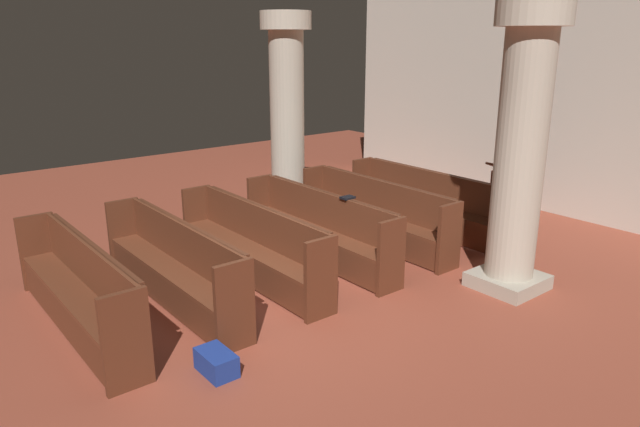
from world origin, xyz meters
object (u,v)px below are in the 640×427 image
pillar_aisle_side (521,147)px  pillar_far_side (287,112)px  pew_row_4 (173,262)px  pew_row_1 (375,212)px  lectern (501,200)px  pew_row_2 (319,226)px  kneeler_box_blue (216,362)px  pew_row_5 (78,286)px  pew_row_0 (424,199)px  pew_row_3 (252,242)px  hymn_book (348,198)px

pillar_aisle_side → pillar_far_side: size_ratio=1.00×
pew_row_4 → pillar_far_side: pillar_far_side is taller
pew_row_1 → lectern: lectern is taller
pillar_aisle_side → lectern: (-1.52, 2.02, -1.34)m
pew_row_1 → pew_row_2: same height
pillar_far_side → lectern: 3.91m
kneeler_box_blue → pew_row_5: bearing=-157.6°
pew_row_0 → pillar_far_side: (-2.21, -1.13, 1.30)m
pew_row_1 → pillar_far_side: bearing=-179.3°
pew_row_3 → pillar_aisle_side: 3.50m
lectern → hymn_book: bearing=-96.3°
pew_row_3 → pew_row_5: (0.00, -2.20, 0.00)m
pillar_far_side → lectern: size_ratio=3.19×
kneeler_box_blue → pew_row_4: bearing=166.8°
pillar_far_side → pillar_aisle_side: bearing=2.2°
pillar_far_side → kneeler_box_blue: pillar_far_side is taller
pew_row_4 → pillar_aisle_side: size_ratio=0.85×
pillar_aisle_side → hymn_book: pillar_aisle_side is taller
pew_row_4 → pew_row_5: same height
pew_row_0 → pew_row_2: (0.00, -2.20, 0.00)m
pew_row_1 → pew_row_3: (0.00, -2.20, 0.00)m
pew_row_2 → kneeler_box_blue: pew_row_2 is taller
pillar_far_side → kneeler_box_blue: (3.90, -3.66, -1.69)m
pew_row_4 → kneeler_box_blue: (1.69, -0.40, -0.39)m
pew_row_5 → pillar_far_side: pillar_far_side is taller
pew_row_2 → pillar_aisle_side: (2.26, 1.24, 1.30)m
hymn_book → pew_row_4: bearing=-99.5°
pew_row_4 → lectern: size_ratio=2.72×
pew_row_0 → pillar_aisle_side: size_ratio=0.85×
pew_row_5 → hymn_book: (0.40, 3.47, 0.46)m
pew_row_5 → kneeler_box_blue: size_ratio=6.85×
pew_row_3 → lectern: size_ratio=2.72×
pew_row_0 → kneeler_box_blue: pew_row_0 is taller
pew_row_3 → pillar_far_side: (-2.21, 2.17, 1.30)m
pew_row_2 → lectern: size_ratio=2.72×
pew_row_1 → pew_row_2: size_ratio=1.00×
lectern → hymn_book: (-0.34, -3.08, 0.51)m
pew_row_1 → pew_row_4: size_ratio=1.00×
pillar_far_side → kneeler_box_blue: size_ratio=8.02×
pillar_aisle_side → hymn_book: size_ratio=18.76×
pew_row_0 → hymn_book: 2.11m
pew_row_4 → pillar_aisle_side: (2.26, 3.44, 1.30)m
pew_row_4 → pew_row_2: bearing=90.0°
pew_row_1 → pillar_far_side: pillar_far_side is taller
pew_row_3 → pillar_aisle_side: bearing=46.0°
pew_row_4 → pew_row_5: size_ratio=1.00×
pew_row_3 → pew_row_4: 1.10m
hymn_book → pew_row_1: bearing=113.4°
pew_row_2 → pew_row_4: (0.00, -2.20, 0.00)m
pillar_far_side → hymn_book: pillar_far_side is taller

